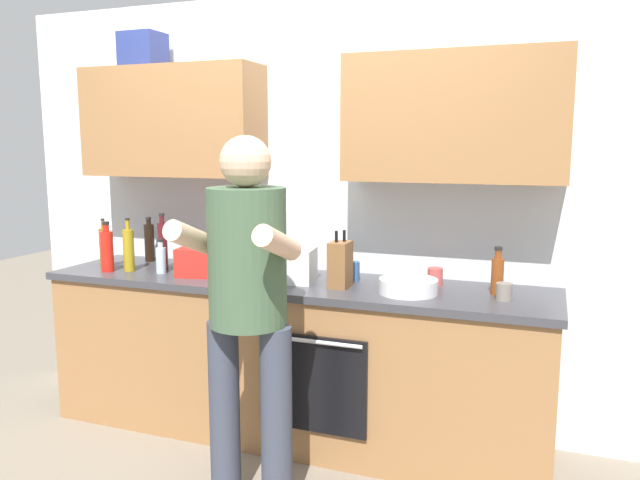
{
  "coord_description": "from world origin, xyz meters",
  "views": [
    {
      "loc": [
        1.32,
        -3.07,
        1.64
      ],
      "look_at": [
        0.21,
        -0.1,
        1.15
      ],
      "focal_mm": 34.74,
      "sensor_mm": 36.0,
      "label": 1
    }
  ],
  "objects_px": {
    "bottle_oil": "(129,249)",
    "bottle_syrup": "(104,248)",
    "bottle_water": "(161,259)",
    "bottle_hotsauce": "(107,250)",
    "person_standing": "(247,295)",
    "bottle_wine": "(163,245)",
    "bottle_vinegar": "(497,274)",
    "mixing_bowl": "(408,286)",
    "cup_stoneware": "(504,292)",
    "cup_ceramic": "(435,276)",
    "bottle_soda": "(254,255)",
    "cup_tea": "(353,271)",
    "grocery_bag_crisps": "(200,261)",
    "knife_block": "(340,264)",
    "grocery_bag_produce": "(293,265)",
    "bottle_soy": "(149,242)"
  },
  "relations": [
    {
      "from": "bottle_water",
      "to": "cup_ceramic",
      "type": "xyz_separation_m",
      "value": [
        1.55,
        0.26,
        -0.04
      ]
    },
    {
      "from": "person_standing",
      "to": "cup_ceramic",
      "type": "bearing_deg",
      "value": 53.54
    },
    {
      "from": "grocery_bag_produce",
      "to": "bottle_soda",
      "type": "bearing_deg",
      "value": 159.14
    },
    {
      "from": "bottle_wine",
      "to": "cup_ceramic",
      "type": "height_order",
      "value": "bottle_wine"
    },
    {
      "from": "mixing_bowl",
      "to": "knife_block",
      "type": "distance_m",
      "value": 0.38
    },
    {
      "from": "bottle_hotsauce",
      "to": "bottle_vinegar",
      "type": "bearing_deg",
      "value": 5.63
    },
    {
      "from": "bottle_oil",
      "to": "bottle_syrup",
      "type": "xyz_separation_m",
      "value": [
        -0.19,
        0.02,
        -0.0
      ]
    },
    {
      "from": "bottle_syrup",
      "to": "cup_stoneware",
      "type": "bearing_deg",
      "value": 0.94
    },
    {
      "from": "bottle_vinegar",
      "to": "cup_stoneware",
      "type": "bearing_deg",
      "value": -68.52
    },
    {
      "from": "person_standing",
      "to": "bottle_wine",
      "type": "distance_m",
      "value": 1.19
    },
    {
      "from": "bottle_vinegar",
      "to": "bottle_syrup",
      "type": "bearing_deg",
      "value": -176.37
    },
    {
      "from": "bottle_oil",
      "to": "bottle_hotsauce",
      "type": "height_order",
      "value": "bottle_oil"
    },
    {
      "from": "knife_block",
      "to": "grocery_bag_crisps",
      "type": "xyz_separation_m",
      "value": [
        -0.85,
        0.0,
        -0.04
      ]
    },
    {
      "from": "bottle_soda",
      "to": "cup_stoneware",
      "type": "distance_m",
      "value": 1.4
    },
    {
      "from": "bottle_water",
      "to": "bottle_oil",
      "type": "distance_m",
      "value": 0.22
    },
    {
      "from": "grocery_bag_crisps",
      "to": "mixing_bowl",
      "type": "bearing_deg",
      "value": -0.72
    },
    {
      "from": "bottle_hotsauce",
      "to": "grocery_bag_crisps",
      "type": "relative_size",
      "value": 1.29
    },
    {
      "from": "cup_stoneware",
      "to": "grocery_bag_produce",
      "type": "relative_size",
      "value": 0.36
    },
    {
      "from": "bottle_soda",
      "to": "grocery_bag_crisps",
      "type": "distance_m",
      "value": 0.31
    },
    {
      "from": "bottle_syrup",
      "to": "bottle_water",
      "type": "bearing_deg",
      "value": -0.43
    },
    {
      "from": "bottle_vinegar",
      "to": "cup_tea",
      "type": "bearing_deg",
      "value": 175.73
    },
    {
      "from": "bottle_oil",
      "to": "bottle_hotsauce",
      "type": "xyz_separation_m",
      "value": [
        -0.11,
        -0.05,
        -0.0
      ]
    },
    {
      "from": "cup_stoneware",
      "to": "knife_block",
      "type": "distance_m",
      "value": 0.83
    },
    {
      "from": "cup_stoneware",
      "to": "grocery_bag_produce",
      "type": "xyz_separation_m",
      "value": [
        -1.11,
        0.01,
        0.05
      ]
    },
    {
      "from": "person_standing",
      "to": "bottle_hotsauce",
      "type": "xyz_separation_m",
      "value": [
        -1.21,
        0.57,
        0.03
      ]
    },
    {
      "from": "bottle_water",
      "to": "knife_block",
      "type": "xyz_separation_m",
      "value": [
        1.09,
        0.03,
        0.04
      ]
    },
    {
      "from": "cup_ceramic",
      "to": "bottle_vinegar",
      "type": "bearing_deg",
      "value": -18.39
    },
    {
      "from": "person_standing",
      "to": "bottle_wine",
      "type": "bearing_deg",
      "value": 141.96
    },
    {
      "from": "bottle_oil",
      "to": "bottle_syrup",
      "type": "relative_size",
      "value": 1.04
    },
    {
      "from": "person_standing",
      "to": "bottle_water",
      "type": "distance_m",
      "value": 1.09
    },
    {
      "from": "bottle_soda",
      "to": "bottle_water",
      "type": "distance_m",
      "value": 0.55
    },
    {
      "from": "cup_ceramic",
      "to": "bottle_soda",
      "type": "bearing_deg",
      "value": -174.96
    },
    {
      "from": "grocery_bag_produce",
      "to": "cup_ceramic",
      "type": "bearing_deg",
      "value": 15.16
    },
    {
      "from": "person_standing",
      "to": "knife_block",
      "type": "height_order",
      "value": "person_standing"
    },
    {
      "from": "cup_stoneware",
      "to": "grocery_bag_crisps",
      "type": "xyz_separation_m",
      "value": [
        -1.67,
        -0.01,
        0.04
      ]
    },
    {
      "from": "cup_tea",
      "to": "mixing_bowl",
      "type": "bearing_deg",
      "value": -28.28
    },
    {
      "from": "bottle_water",
      "to": "bottle_hotsauce",
      "type": "xyz_separation_m",
      "value": [
        -0.32,
        -0.07,
        0.04
      ]
    },
    {
      "from": "mixing_bowl",
      "to": "cup_stoneware",
      "type": "bearing_deg",
      "value": 3.15
    },
    {
      "from": "bottle_soy",
      "to": "cup_ceramic",
      "type": "relative_size",
      "value": 3.12
    },
    {
      "from": "cup_tea",
      "to": "mixing_bowl",
      "type": "distance_m",
      "value": 0.4
    },
    {
      "from": "person_standing",
      "to": "mixing_bowl",
      "type": "bearing_deg",
      "value": 48.92
    },
    {
      "from": "bottle_wine",
      "to": "cup_tea",
      "type": "distance_m",
      "value": 1.16
    },
    {
      "from": "bottle_syrup",
      "to": "mixing_bowl",
      "type": "xyz_separation_m",
      "value": [
        1.86,
        0.01,
        -0.09
      ]
    },
    {
      "from": "bottle_syrup",
      "to": "grocery_bag_crisps",
      "type": "xyz_separation_m",
      "value": [
        0.65,
        0.03,
        -0.05
      ]
    },
    {
      "from": "cup_ceramic",
      "to": "bottle_water",
      "type": "bearing_deg",
      "value": -170.59
    },
    {
      "from": "cup_stoneware",
      "to": "knife_block",
      "type": "bearing_deg",
      "value": -179.01
    },
    {
      "from": "bottle_syrup",
      "to": "bottle_hotsauce",
      "type": "bearing_deg",
      "value": -41.24
    },
    {
      "from": "mixing_bowl",
      "to": "grocery_bag_produce",
      "type": "height_order",
      "value": "grocery_bag_produce"
    },
    {
      "from": "bottle_vinegar",
      "to": "mixing_bowl",
      "type": "bearing_deg",
      "value": -162.55
    },
    {
      "from": "bottle_hotsauce",
      "to": "grocery_bag_crisps",
      "type": "distance_m",
      "value": 0.57
    }
  ]
}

